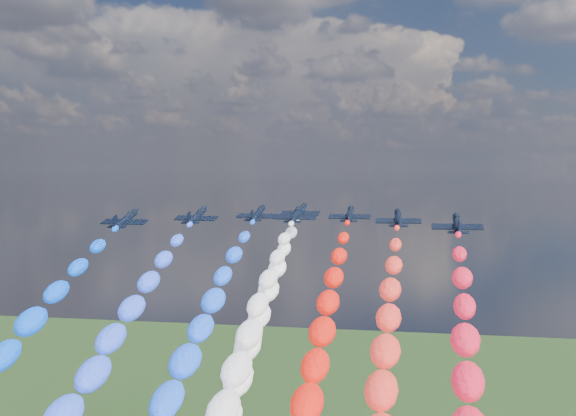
# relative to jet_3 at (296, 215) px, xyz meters

# --- Properties ---
(jet_0) EXTENTS (9.74, 13.01, 6.07)m
(jet_0) POSITION_rel_jet_3_xyz_m (-31.00, -19.80, 0.00)
(jet_0) COLOR black
(jet_1) EXTENTS (9.97, 13.17, 6.07)m
(jet_1) POSITION_rel_jet_3_xyz_m (-20.28, -6.82, 0.00)
(jet_1) COLOR black
(trail_1) EXTENTS (6.42, 107.33, 53.36)m
(trail_1) POSITION_rel_jet_3_xyz_m (-20.28, -62.31, -24.93)
(trail_1) COLOR #2E53FF
(jet_2) EXTENTS (9.77, 13.03, 6.07)m
(jet_2) POSITION_rel_jet_3_xyz_m (-9.11, 2.74, 0.00)
(jet_2) COLOR black
(trail_2) EXTENTS (6.42, 107.33, 53.36)m
(trail_2) POSITION_rel_jet_3_xyz_m (-9.11, -52.76, -24.93)
(trail_2) COLOR blue
(jet_3) EXTENTS (9.26, 12.66, 6.07)m
(jet_3) POSITION_rel_jet_3_xyz_m (0.00, 0.00, 0.00)
(jet_3) COLOR black
(trail_3) EXTENTS (6.42, 107.33, 53.36)m
(trail_3) POSITION_rel_jet_3_xyz_m (0.00, -55.49, -24.93)
(trail_3) COLOR white
(jet_4) EXTENTS (9.90, 13.13, 6.07)m
(jet_4) POSITION_rel_jet_3_xyz_m (-1.39, 14.92, 0.00)
(jet_4) COLOR black
(trail_4) EXTENTS (6.42, 107.33, 53.36)m
(trail_4) POSITION_rel_jet_3_xyz_m (-1.39, -40.57, -24.93)
(trail_4) COLOR white
(jet_5) EXTENTS (9.58, 12.90, 6.07)m
(jet_5) POSITION_rel_jet_3_xyz_m (11.41, 4.47, 0.00)
(jet_5) COLOR black
(trail_5) EXTENTS (6.42, 107.33, 53.36)m
(trail_5) POSITION_rel_jet_3_xyz_m (11.41, -51.02, -24.93)
(trail_5) COLOR red
(jet_6) EXTENTS (9.99, 13.18, 6.07)m
(jet_6) POSITION_rel_jet_3_xyz_m (22.48, -7.06, 0.00)
(jet_6) COLOR black
(jet_7) EXTENTS (9.38, 12.75, 6.07)m
(jet_7) POSITION_rel_jet_3_xyz_m (33.70, -20.22, 0.00)
(jet_7) COLOR black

